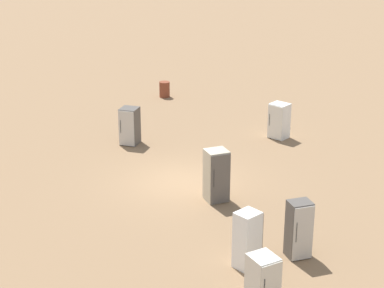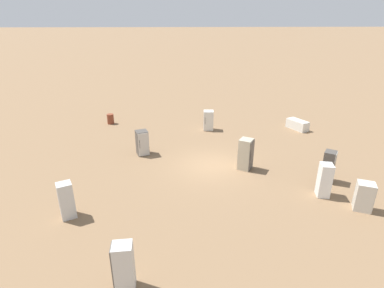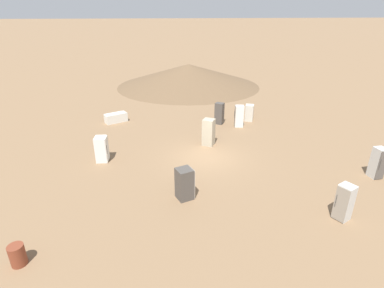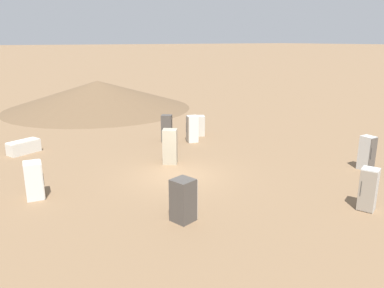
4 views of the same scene
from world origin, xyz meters
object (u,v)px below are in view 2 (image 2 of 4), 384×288
discarded_fridge_8 (208,120)px  discarded_fridge_4 (246,154)px  discarded_fridge_0 (364,197)px  discarded_fridge_7 (297,125)px  discarded_fridge_6 (66,200)px  discarded_fridge_1 (142,143)px  rusty_barrel (110,119)px  discarded_fridge_2 (328,167)px  discarded_fridge_3 (324,180)px  discarded_fridge_5 (124,267)px

discarded_fridge_8 → discarded_fridge_4: bearing=106.2°
discarded_fridge_0 → discarded_fridge_7: size_ratio=0.71×
discarded_fridge_4 → discarded_fridge_6: (9.28, 3.90, -0.09)m
discarded_fridge_1 → discarded_fridge_6: bearing=49.3°
discarded_fridge_7 → discarded_fridge_8: 7.39m
discarded_fridge_6 → discarded_fridge_8: 13.76m
discarded_fridge_4 → discarded_fridge_6: size_ratio=1.10×
discarded_fridge_1 → discarded_fridge_7: bearing=-179.5°
rusty_barrel → discarded_fridge_1: bearing=114.5°
discarded_fridge_2 → discarded_fridge_7: size_ratio=0.90×
discarded_fridge_4 → discarded_fridge_8: (1.13, -7.19, -0.15)m
discarded_fridge_4 → discarded_fridge_8: discarded_fridge_4 is taller
discarded_fridge_0 → discarded_fridge_3: (1.24, -1.38, 0.18)m
discarded_fridge_0 → discarded_fridge_6: (13.67, -0.83, 0.16)m
discarded_fridge_1 → rusty_barrel: 7.51m
discarded_fridge_3 → discarded_fridge_6: discarded_fridge_3 is taller
discarded_fridge_4 → discarded_fridge_5: (6.30, 8.20, -0.05)m
discarded_fridge_4 → discarded_fridge_6: 10.07m
discarded_fridge_7 → discarded_fridge_6: bearing=10.6°
discarded_fridge_0 → discarded_fridge_4: 6.46m
discarded_fridge_2 → discarded_fridge_3: discarded_fridge_2 is taller
discarded_fridge_0 → discarded_fridge_7: discarded_fridge_0 is taller
discarded_fridge_1 → discarded_fridge_6: (3.02, 6.71, 0.04)m
discarded_fridge_5 → discarded_fridge_2: bearing=-59.8°
discarded_fridge_2 → discarded_fridge_8: (5.25, -9.15, -0.09)m
discarded_fridge_2 → discarded_fridge_4: (4.11, -1.97, 0.05)m
discarded_fridge_6 → discarded_fridge_2: bearing=-15.3°
discarded_fridge_1 → discarded_fridge_4: bearing=139.4°
discarded_fridge_1 → discarded_fridge_3: (-9.40, 6.16, 0.06)m
discarded_fridge_6 → discarded_fridge_7: (-15.50, -10.50, -0.48)m
discarded_fridge_4 → rusty_barrel: discarded_fridge_4 is taller
discarded_fridge_1 → discarded_fridge_8: bearing=-155.9°
rusty_barrel → discarded_fridge_6: bearing=90.3°
discarded_fridge_5 → discarded_fridge_7: (-12.52, -14.80, -0.51)m
discarded_fridge_1 → discarded_fridge_0: bearing=128.3°
discarded_fridge_2 → discarded_fridge_3: 1.69m
discarded_fridge_5 → discarded_fridge_6: bearing=34.0°
discarded_fridge_2 → discarded_fridge_7: (-2.11, -8.57, -0.51)m
discarded_fridge_4 → discarded_fridge_0: bearing=77.4°
discarded_fridge_1 → discarded_fridge_5: 11.01m
discarded_fridge_3 → discarded_fridge_4: size_ratio=0.93×
discarded_fridge_7 → discarded_fridge_2: bearing=52.7°
discarded_fridge_2 → discarded_fridge_8: discarded_fridge_2 is taller
discarded_fridge_7 → discarded_fridge_8: size_ratio=1.23×
discarded_fridge_4 → discarded_fridge_7: 9.08m
discarded_fridge_1 → discarded_fridge_4: discarded_fridge_4 is taller
rusty_barrel → discarded_fridge_7: bearing=169.0°
discarded_fridge_2 → discarded_fridge_1: bearing=-76.6°
discarded_fridge_1 → discarded_fridge_2: size_ratio=0.91×
discarded_fridge_2 → discarded_fridge_5: (10.41, 6.23, 0.00)m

